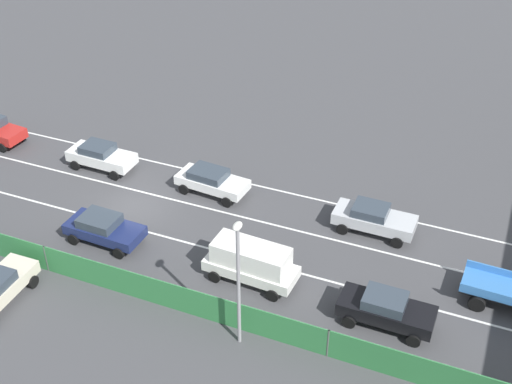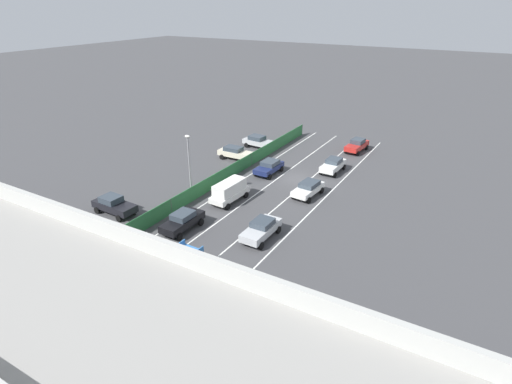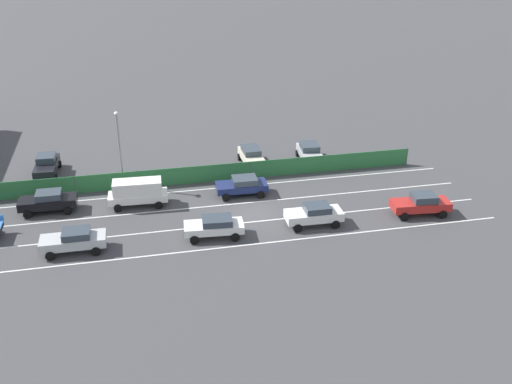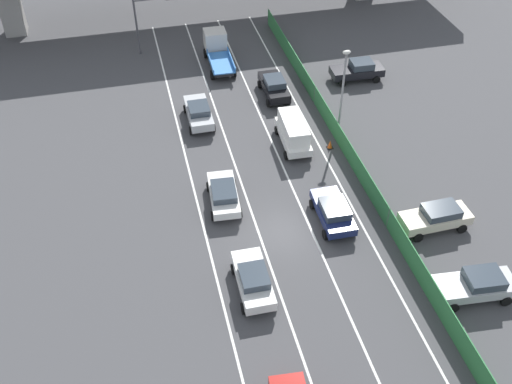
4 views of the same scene
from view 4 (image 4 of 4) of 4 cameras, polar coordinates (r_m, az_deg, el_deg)
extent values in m
plane|color=#424244|center=(37.64, 2.79, -3.77)|extent=(300.00, 300.00, 0.00)
cube|color=silver|center=(41.45, -6.16, 1.05)|extent=(0.14, 48.52, 0.01)
cube|color=silver|center=(41.83, -1.73, 1.75)|extent=(0.14, 48.52, 0.01)
cube|color=silver|center=(42.46, 2.60, 2.42)|extent=(0.14, 48.52, 0.01)
cube|color=silver|center=(43.33, 6.78, 3.05)|extent=(0.14, 48.52, 0.01)
cube|color=#2D753D|center=(43.32, 8.68, 4.13)|extent=(0.06, 44.52, 1.56)
cylinder|color=#4C514C|center=(38.24, 12.54, -2.44)|extent=(0.10, 0.10, 1.56)
cylinder|color=#4C514C|center=(49.00, 5.64, 9.24)|extent=(0.10, 0.10, 1.56)
cylinder|color=#4C514C|center=(61.48, 1.18, 16.41)|extent=(0.10, 0.10, 1.56)
cube|color=silver|center=(44.15, 3.57, 5.34)|extent=(2.00, 4.73, 0.57)
cube|color=silver|center=(43.67, 3.62, 6.23)|extent=(1.74, 3.88, 1.09)
cylinder|color=black|center=(45.47, 1.98, 5.92)|extent=(0.25, 0.65, 0.64)
cylinder|color=black|center=(45.84, 4.16, 6.15)|extent=(0.25, 0.65, 0.64)
cylinder|color=black|center=(43.01, 2.90, 3.52)|extent=(0.25, 0.65, 0.64)
cylinder|color=black|center=(43.40, 5.18, 3.79)|extent=(0.25, 0.65, 0.64)
cube|color=silver|center=(33.84, -0.27, -8.41)|extent=(1.81, 4.29, 0.65)
cube|color=#333D47|center=(33.26, -0.19, -8.07)|extent=(1.56, 1.91, 0.48)
cylinder|color=black|center=(35.03, -2.18, -7.39)|extent=(0.23, 0.64, 0.64)
cylinder|color=black|center=(35.26, 0.60, -6.93)|extent=(0.23, 0.64, 0.64)
cylinder|color=black|center=(33.21, -1.20, -11.06)|extent=(0.23, 0.64, 0.64)
cylinder|color=black|center=(33.46, 1.75, -10.54)|extent=(0.23, 0.64, 0.64)
cube|color=#B7BABC|center=(46.73, -5.50, 7.54)|extent=(1.78, 4.44, 0.65)
cube|color=#333D47|center=(46.20, -5.49, 7.94)|extent=(1.55, 1.88, 0.48)
cylinder|color=black|center=(48.16, -6.78, 7.87)|extent=(0.22, 0.64, 0.64)
cylinder|color=black|center=(48.33, -4.72, 8.16)|extent=(0.22, 0.64, 0.64)
cylinder|color=black|center=(45.68, -6.24, 5.86)|extent=(0.22, 0.64, 0.64)
cylinder|color=black|center=(45.86, -4.08, 6.17)|extent=(0.22, 0.64, 0.64)
cube|color=navy|center=(38.09, 7.36, -1.89)|extent=(1.94, 4.25, 0.57)
cube|color=#333D47|center=(37.54, 7.55, -1.56)|extent=(1.67, 2.04, 0.50)
cylinder|color=black|center=(39.12, 5.37, -1.17)|extent=(0.23, 0.64, 0.64)
cylinder|color=black|center=(39.62, 7.93, -0.78)|extent=(0.23, 0.64, 0.64)
cylinder|color=black|center=(37.19, 6.63, -4.07)|extent=(0.23, 0.64, 0.64)
cylinder|color=black|center=(37.71, 9.30, -3.61)|extent=(0.23, 0.64, 0.64)
cube|color=black|center=(49.73, 1.73, 10.00)|extent=(1.74, 4.39, 0.67)
cube|color=#333D47|center=(49.32, 1.78, 10.52)|extent=(1.52, 1.92, 0.52)
cylinder|color=black|center=(51.04, 0.34, 10.26)|extent=(0.22, 0.64, 0.64)
cylinder|color=black|center=(51.42, 2.23, 10.48)|extent=(0.22, 0.64, 0.64)
cylinder|color=black|center=(48.59, 1.18, 8.50)|extent=(0.22, 0.64, 0.64)
cylinder|color=black|center=(48.99, 3.15, 8.74)|extent=(0.22, 0.64, 0.64)
cube|color=white|center=(39.06, -3.12, -0.24)|extent=(2.09, 4.39, 0.56)
cube|color=#333D47|center=(38.53, -3.10, 0.08)|extent=(1.71, 2.25, 0.47)
cylinder|color=black|center=(40.39, -4.58, 0.50)|extent=(0.27, 0.66, 0.64)
cylinder|color=black|center=(40.50, -2.11, 0.77)|extent=(0.27, 0.66, 0.64)
cylinder|color=black|center=(38.24, -4.14, -2.30)|extent=(0.27, 0.66, 0.64)
cylinder|color=black|center=(38.36, -1.53, -2.01)|extent=(0.27, 0.66, 0.64)
cube|color=black|center=(53.99, -3.53, 12.54)|extent=(1.71, 5.85, 0.25)
cube|color=beige|center=(55.34, -3.93, 14.36)|extent=(1.98, 1.79, 1.61)
cube|color=#3875BC|center=(53.09, -3.36, 12.22)|extent=(2.04, 3.97, 0.10)
cube|color=#3875BC|center=(52.87, -4.38, 12.31)|extent=(0.19, 3.92, 0.44)
cube|color=#3875BC|center=(53.11, -2.36, 12.54)|extent=(0.19, 3.92, 0.44)
cylinder|color=black|center=(55.76, -4.86, 13.07)|extent=(0.28, 0.81, 0.80)
cylinder|color=black|center=(56.00, -2.86, 13.30)|extent=(0.28, 0.81, 0.80)
cylinder|color=black|center=(52.33, -4.21, 11.09)|extent=(0.28, 0.81, 0.80)
cylinder|color=black|center=(52.58, -2.09, 11.34)|extent=(0.28, 0.81, 0.80)
cube|color=#B2B5B7|center=(35.72, 20.16, -8.44)|extent=(4.69, 2.25, 0.62)
cube|color=#333D47|center=(35.49, 20.98, -7.71)|extent=(2.15, 1.80, 0.54)
cylinder|color=black|center=(34.94, 18.31, -10.47)|extent=(0.66, 0.28, 0.64)
cylinder|color=black|center=(35.95, 17.19, -8.23)|extent=(0.66, 0.28, 0.64)
cylinder|color=black|center=(36.26, 22.78, -9.59)|extent=(0.66, 0.28, 0.64)
cylinder|color=black|center=(37.24, 21.56, -7.46)|extent=(0.66, 0.28, 0.64)
cube|color=beige|center=(38.93, 16.74, -2.42)|extent=(4.46, 1.79, 0.65)
cube|color=#333D47|center=(38.69, 17.29, -1.71)|extent=(2.23, 1.54, 0.51)
cylinder|color=black|center=(38.09, 15.22, -4.22)|extent=(0.64, 0.23, 0.64)
cylinder|color=black|center=(39.11, 14.12, -2.52)|extent=(0.64, 0.23, 0.64)
cylinder|color=black|center=(39.47, 19.08, -3.33)|extent=(0.64, 0.23, 0.64)
cylinder|color=black|center=(40.46, 17.91, -1.71)|extent=(0.64, 0.23, 0.64)
cube|color=black|center=(52.64, 9.60, 11.32)|extent=(4.53, 1.94, 0.66)
cube|color=#333D47|center=(52.47, 10.07, 11.93)|extent=(1.88, 1.64, 0.58)
cylinder|color=black|center=(51.68, 8.26, 10.24)|extent=(0.65, 0.24, 0.64)
cylinder|color=black|center=(53.12, 7.66, 11.22)|extent=(0.65, 0.24, 0.64)
cylinder|color=black|center=(52.70, 11.44, 10.48)|extent=(0.65, 0.24, 0.64)
cylinder|color=black|center=(54.12, 10.77, 11.45)|extent=(0.65, 0.24, 0.64)
cylinder|color=#47474C|center=(56.17, -11.33, 15.24)|extent=(0.18, 0.18, 5.32)
cylinder|color=gray|center=(44.89, 8.24, 9.31)|extent=(0.16, 0.16, 6.31)
ellipsoid|color=silver|center=(43.24, 8.67, 13.06)|extent=(0.60, 0.36, 0.28)
cone|color=orange|center=(44.33, 7.09, 4.56)|extent=(0.36, 0.36, 0.67)
cube|color=black|center=(44.52, 7.06, 4.23)|extent=(0.47, 0.47, 0.03)
camera|label=1|loc=(56.25, 29.51, 33.22)|focal=47.60mm
camera|label=2|loc=(66.69, -26.46, 30.88)|focal=29.30mm
camera|label=3|loc=(47.21, -60.57, 15.65)|focal=41.77mm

